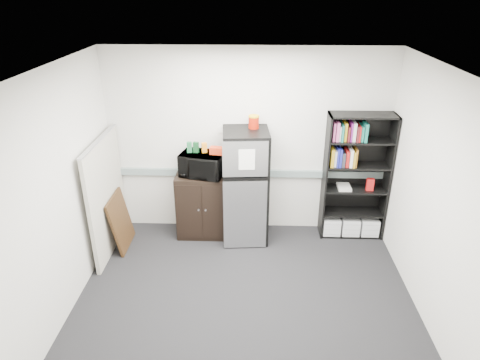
{
  "coord_description": "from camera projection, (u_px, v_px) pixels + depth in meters",
  "views": [
    {
      "loc": [
        0.08,
        -3.99,
        3.45
      ],
      "look_at": [
        -0.09,
        0.9,
        1.17
      ],
      "focal_mm": 32.0,
      "sensor_mm": 36.0,
      "label": 1
    }
  ],
  "objects": [
    {
      "name": "wall_right",
      "position": [
        437.0,
        203.0,
        4.44
      ],
      "size": [
        0.02,
        3.5,
        2.7
      ],
      "primitive_type": "cube",
      "color": "silver",
      "rests_on": "floor"
    },
    {
      "name": "floor",
      "position": [
        245.0,
        301.0,
        5.08
      ],
      "size": [
        4.0,
        4.0,
        0.0
      ],
      "primitive_type": "plane",
      "color": "black",
      "rests_on": "ground"
    },
    {
      "name": "microwave",
      "position": [
        202.0,
        164.0,
        5.97
      ],
      "size": [
        0.67,
        0.52,
        0.33
      ],
      "primitive_type": "imported",
      "rotation": [
        0.0,
        0.0,
        -0.22
      ],
      "color": "black",
      "rests_on": "cabinet"
    },
    {
      "name": "coffee_can",
      "position": [
        254.0,
        121.0,
        5.74
      ],
      "size": [
        0.15,
        0.15,
        0.2
      ],
      "color": "#9A1707",
      "rests_on": "refrigerator"
    },
    {
      "name": "ceiling",
      "position": [
        246.0,
        71.0,
        3.94
      ],
      "size": [
        4.0,
        3.5,
        0.02
      ],
      "primitive_type": "cube",
      "color": "white",
      "rests_on": "wall_back"
    },
    {
      "name": "snack_box_b",
      "position": [
        196.0,
        147.0,
        5.9
      ],
      "size": [
        0.08,
        0.07,
        0.15
      ],
      "primitive_type": "cube",
      "rotation": [
        0.0,
        0.0,
        -0.25
      ],
      "color": "#0D3B19",
      "rests_on": "microwave"
    },
    {
      "name": "wall_note",
      "position": [
        224.0,
        130.0,
        6.01
      ],
      "size": [
        0.14,
        0.0,
        0.1
      ],
      "primitive_type": "cube",
      "color": "white",
      "rests_on": "wall_back"
    },
    {
      "name": "snack_box_c",
      "position": [
        204.0,
        148.0,
        5.9
      ],
      "size": [
        0.08,
        0.07,
        0.14
      ],
      "primitive_type": "cube",
      "rotation": [
        0.0,
        0.0,
        0.29
      ],
      "color": "orange",
      "rests_on": "microwave"
    },
    {
      "name": "cabinet",
      "position": [
        204.0,
        205.0,
        6.25
      ],
      "size": [
        0.77,
        0.51,
        0.96
      ],
      "color": "black",
      "rests_on": "floor"
    },
    {
      "name": "framed_poster",
      "position": [
        121.0,
        221.0,
        5.98
      ],
      "size": [
        0.18,
        0.62,
        0.79
      ],
      "rotation": [
        0.0,
        -0.18,
        0.0
      ],
      "color": "#301F0D",
      "rests_on": "floor"
    },
    {
      "name": "snack_box_a",
      "position": [
        189.0,
        147.0,
        5.9
      ],
      "size": [
        0.08,
        0.06,
        0.15
      ],
      "primitive_type": "cube",
      "rotation": [
        0.0,
        0.0,
        0.16
      ],
      "color": "#195931",
      "rests_on": "microwave"
    },
    {
      "name": "wall_back",
      "position": [
        248.0,
        143.0,
        6.09
      ],
      "size": [
        4.0,
        0.02,
        2.7
      ],
      "primitive_type": "cube",
      "color": "silver",
      "rests_on": "floor"
    },
    {
      "name": "cubicle_partition",
      "position": [
        107.0,
        196.0,
        5.77
      ],
      "size": [
        0.06,
        1.3,
        1.62
      ],
      "color": "#ABA798",
      "rests_on": "floor"
    },
    {
      "name": "snack_bag",
      "position": [
        217.0,
        151.0,
        5.86
      ],
      "size": [
        0.19,
        0.13,
        0.1
      ],
      "primitive_type": "cube",
      "rotation": [
        0.0,
        0.0,
        -0.16
      ],
      "color": "red",
      "rests_on": "microwave"
    },
    {
      "name": "wall_left",
      "position": [
        59.0,
        197.0,
        4.57
      ],
      "size": [
        0.02,
        3.5,
        2.7
      ],
      "primitive_type": "cube",
      "color": "silver",
      "rests_on": "floor"
    },
    {
      "name": "refrigerator",
      "position": [
        246.0,
        187.0,
        6.02
      ],
      "size": [
        0.66,
        0.69,
        1.64
      ],
      "rotation": [
        0.0,
        0.0,
        0.08
      ],
      "color": "black",
      "rests_on": "floor"
    },
    {
      "name": "electrical_raceway",
      "position": [
        248.0,
        173.0,
        6.26
      ],
      "size": [
        3.92,
        0.05,
        0.1
      ],
      "primitive_type": "cube",
      "color": "slate",
      "rests_on": "wall_back"
    },
    {
      "name": "bookshelf",
      "position": [
        355.0,
        178.0,
        6.06
      ],
      "size": [
        0.9,
        0.34,
        1.85
      ],
      "color": "black",
      "rests_on": "floor"
    }
  ]
}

